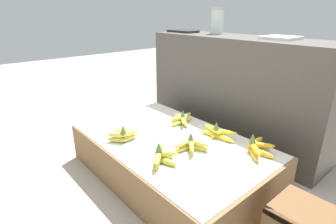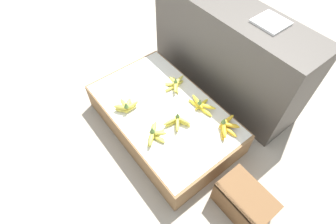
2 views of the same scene
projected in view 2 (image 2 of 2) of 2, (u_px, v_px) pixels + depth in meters
The scene contains 11 objects.
ground_plane at pixel (164, 127), 2.26m from camera, with size 10.00×10.00×0.00m, color #A89E8E.
display_platform at pixel (164, 119), 2.16m from camera, with size 1.22×0.75×0.25m.
back_vendor_table at pixel (226, 51), 2.24m from camera, with size 1.46×0.41×0.81m.
wooden_crate at pixel (244, 201), 1.74m from camera, with size 0.37×0.24×0.25m.
banana_bunch_front_midleft at pixel (126, 107), 2.03m from camera, with size 0.13×0.19×0.12m.
banana_bunch_front_midright at pixel (154, 134), 1.88m from camera, with size 0.20×0.18×0.11m.
banana_bunch_middle_midright at pixel (177, 122), 1.95m from camera, with size 0.14×0.18×0.10m.
banana_bunch_back_midleft at pixel (175, 84), 2.18m from camera, with size 0.18×0.22×0.10m.
banana_bunch_back_midright at pixel (201, 105), 2.04m from camera, with size 0.24×0.16×0.10m.
banana_bunch_back_right at pixel (226, 126), 1.92m from camera, with size 0.17×0.22×0.11m.
foam_tray_white at pixel (271, 22), 1.79m from camera, with size 0.21×0.21×0.02m.
Camera 2 is at (1.01, -0.75, 1.87)m, focal length 28.00 mm.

